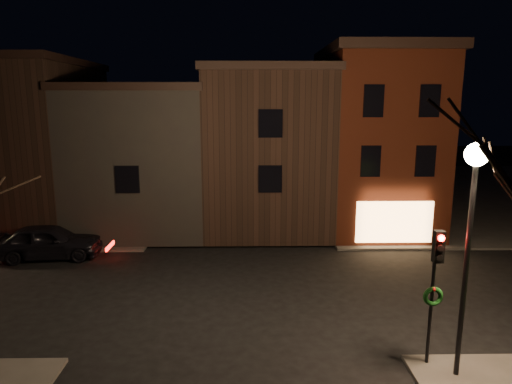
% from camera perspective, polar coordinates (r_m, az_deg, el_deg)
% --- Properties ---
extents(ground, '(120.00, 120.00, 0.00)m').
position_cam_1_polar(ground, '(19.03, -2.12, -12.32)').
color(ground, black).
rests_on(ground, ground).
extents(sidewalk_far_right, '(30.00, 30.00, 0.12)m').
position_cam_1_polar(sidewalk_far_right, '(42.92, 26.25, 0.01)').
color(sidewalk_far_right, '#2D2B28').
rests_on(sidewalk_far_right, ground).
extents(sidewalk_far_left, '(30.00, 30.00, 0.12)m').
position_cam_1_polar(sidewalk_far_left, '(43.29, -29.04, -0.16)').
color(sidewalk_far_left, '#2D2B28').
rests_on(sidewalk_far_left, ground).
extents(corner_building, '(6.50, 8.50, 10.50)m').
position_cam_1_polar(corner_building, '(28.04, 14.88, 6.41)').
color(corner_building, '#47190C').
rests_on(corner_building, ground).
extents(row_building_a, '(7.30, 10.30, 9.40)m').
position_cam_1_polar(row_building_a, '(28.09, 1.31, 5.63)').
color(row_building_a, black).
rests_on(row_building_a, ground).
extents(row_building_b, '(7.80, 10.30, 8.40)m').
position_cam_1_polar(row_building_b, '(28.78, -13.32, 4.47)').
color(row_building_b, black).
rests_on(row_building_b, ground).
extents(row_building_c, '(7.30, 10.30, 9.90)m').
position_cam_1_polar(row_building_c, '(31.08, -26.61, 5.45)').
color(row_building_c, black).
rests_on(row_building_c, ground).
extents(street_lamp_near, '(0.60, 0.60, 6.48)m').
position_cam_1_polar(street_lamp_near, '(13.05, 25.46, -0.64)').
color(street_lamp_near, black).
rests_on(street_lamp_near, sidewalk_near_right).
extents(traffic_signal, '(0.58, 0.38, 4.05)m').
position_cam_1_polar(traffic_signal, '(13.87, 21.46, -9.86)').
color(traffic_signal, black).
rests_on(traffic_signal, sidewalk_near_right).
extents(parked_car_a, '(5.19, 2.52, 1.71)m').
position_cam_1_polar(parked_car_a, '(24.70, -24.50, -5.64)').
color(parked_car_a, black).
rests_on(parked_car_a, ground).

